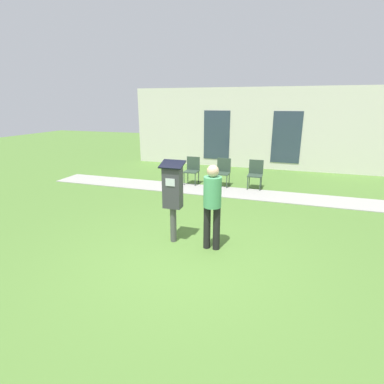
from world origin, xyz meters
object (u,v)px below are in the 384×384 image
outdoor_chair_right (255,172)px  outdoor_chair_middle (223,170)px  person_standing (212,201)px  outdoor_chair_left (192,168)px  parking_meter (173,191)px

outdoor_chair_right → outdoor_chair_middle: bearing=-158.4°
person_standing → outdoor_chair_left: person_standing is taller
person_standing → outdoor_chair_middle: person_standing is taller
person_standing → outdoor_chair_left: 4.66m
outdoor_chair_left → outdoor_chair_right: (2.05, 0.08, 0.00)m
outdoor_chair_left → person_standing: bearing=-54.9°
outdoor_chair_left → outdoor_chair_right: same height
outdoor_chair_left → outdoor_chair_middle: same height
outdoor_chair_left → outdoor_chair_right: size_ratio=1.00×
outdoor_chair_left → outdoor_chair_middle: 1.03m
parking_meter → outdoor_chair_middle: bearing=89.5°
outdoor_chair_middle → outdoor_chair_right: bearing=22.6°
person_standing → outdoor_chair_right: size_ratio=1.76×
outdoor_chair_left → outdoor_chair_middle: bearing=15.4°
parking_meter → outdoor_chair_middle: (0.04, 4.27, -0.49)m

